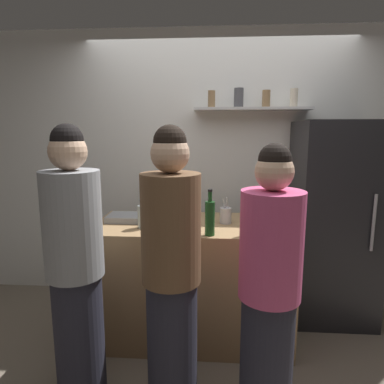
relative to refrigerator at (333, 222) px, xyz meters
name	(u,v)px	position (x,y,z in m)	size (l,w,h in m)	color
ground_plane	(216,372)	(-1.01, -0.85, -0.87)	(5.28, 5.28, 0.00)	#726656
back_wall_assembly	(218,167)	(-1.01, 0.40, 0.44)	(4.80, 0.32, 2.60)	white
refrigerator	(333,222)	(0.00, 0.00, 0.00)	(0.67, 0.68, 1.74)	black
counter	(192,279)	(-1.21, -0.38, -0.40)	(1.53, 0.75, 0.93)	#9E7A51
baking_pan	(129,218)	(-1.73, -0.33, 0.09)	(0.34, 0.24, 0.05)	gray
utensil_holder	(226,215)	(-0.95, -0.36, 0.13)	(0.09, 0.09, 0.21)	#B2B2B7
wine_bottle_green_glass	(210,217)	(-1.07, -0.68, 0.19)	(0.07, 0.07, 0.32)	#19471E
wine_bottle_pale_glass	(255,217)	(-0.76, -0.64, 0.19)	(0.08, 0.08, 0.34)	#B2BFB2
water_bottle_plastic	(144,215)	(-1.57, -0.53, 0.16)	(0.09, 0.09, 0.22)	silver
person_brown_jacket	(171,274)	(-1.28, -1.12, -0.03)	(0.34, 0.34, 1.68)	#262633
person_pink_top	(269,291)	(-0.73, -1.19, -0.09)	(0.34, 0.34, 1.59)	#262633
person_grey_hoodie	(75,268)	(-1.86, -1.10, -0.03)	(0.34, 0.34, 1.69)	#262633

